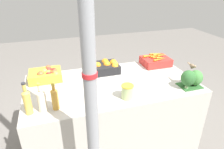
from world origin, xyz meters
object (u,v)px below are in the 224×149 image
carrot_crate (156,61)px  juice_bottle_cloudy (42,100)px  orange_crate (105,67)px  sparrow_bird (192,66)px  pickle_jar (127,92)px  broccoli_pile (191,78)px  support_pole (90,83)px  juice_bottle_golden (27,101)px  apple_crate (46,75)px  juice_bottle_amber (55,98)px

carrot_crate → juice_bottle_cloudy: size_ratio=1.28×
orange_crate → sparrow_bird: size_ratio=2.51×
juice_bottle_cloudy → pickle_jar: (0.75, -0.02, -0.04)m
orange_crate → broccoli_pile: broccoli_pile is taller
juice_bottle_cloudy → broccoli_pile: bearing=-0.5°
support_pole → juice_bottle_golden: 0.70m
broccoli_pile → pickle_jar: (-0.69, -0.01, -0.03)m
support_pole → orange_crate: support_pole is taller
juice_bottle_golden → pickle_jar: (0.86, -0.02, -0.05)m
apple_crate → broccoli_pile: bearing=-23.4°
juice_bottle_cloudy → pickle_jar: 0.75m
support_pole → juice_bottle_cloudy: (-0.33, 0.43, -0.33)m
support_pole → pickle_jar: bearing=44.5°
orange_crate → carrot_crate: same height
support_pole → pickle_jar: size_ratio=19.04×
broccoli_pile → juice_bottle_golden: 1.55m
carrot_crate → juice_bottle_golden: bearing=-158.2°
orange_crate → sparrow_bird: sparrow_bird is taller
juice_bottle_amber → orange_crate: bearing=44.4°
juice_bottle_cloudy → juice_bottle_amber: size_ratio=1.06×
support_pole → broccoli_pile: support_pole is taller
juice_bottle_golden → juice_bottle_amber: (0.22, -0.00, -0.01)m
support_pole → apple_crate: support_pole is taller
juice_bottle_golden → apple_crate: bearing=75.8°
juice_bottle_golden → sparrow_bird: juice_bottle_golden is taller
carrot_crate → juice_bottle_golden: size_ratio=1.18×
broccoli_pile → sparrow_bird: 0.13m
juice_bottle_golden → juice_bottle_cloudy: 0.11m
support_pole → broccoli_pile: (1.11, 0.42, -0.34)m
broccoli_pile → juice_bottle_amber: (-1.34, 0.01, 0.01)m
support_pole → juice_bottle_amber: size_ratio=10.24×
orange_crate → carrot_crate: 0.67m
broccoli_pile → juice_bottle_amber: juice_bottle_amber is taller
support_pole → sparrow_bird: (1.12, 0.43, -0.21)m
orange_crate → sparrow_bird: bearing=-39.1°
juice_bottle_cloudy → juice_bottle_amber: (0.10, -0.00, -0.00)m
sparrow_bird → orange_crate: bearing=-124.7°
support_pole → juice_bottle_cloudy: support_pole is taller
orange_crate → juice_bottle_amber: 0.85m
support_pole → pickle_jar: 0.69m
orange_crate → broccoli_pile: bearing=-39.9°
juice_bottle_cloudy → carrot_crate: bearing=23.4°
carrot_crate → juice_bottle_amber: bearing=-154.9°
orange_crate → juice_bottle_golden: size_ratio=1.18×
apple_crate → orange_crate: 0.67m
carrot_crate → broccoli_pile: broccoli_pile is taller
carrot_crate → juice_bottle_golden: juice_bottle_golden is taller
broccoli_pile → pickle_jar: broccoli_pile is taller
broccoli_pile → juice_bottle_cloudy: size_ratio=0.97×
juice_bottle_amber → sparrow_bird: bearing=-0.1°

